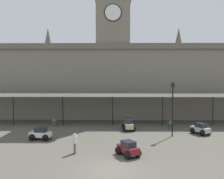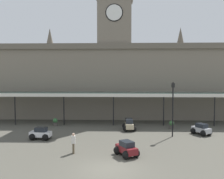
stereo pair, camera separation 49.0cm
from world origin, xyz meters
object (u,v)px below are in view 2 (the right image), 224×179
car_white_sedan (41,134)px  victorian_lamppost (173,103)px  car_silver_sedan (201,130)px  planter_near_kerb (55,122)px  car_beige_estate (129,125)px  car_maroon_sedan (127,149)px  planter_by_canopy (171,125)px  pedestrian_beside_cars (73,142)px

car_white_sedan → victorian_lamppost: victorian_lamppost is taller
car_silver_sedan → planter_near_kerb: size_ratio=2.34×
car_white_sedan → car_beige_estate: bearing=26.6°
car_white_sedan → car_silver_sedan: size_ratio=0.94×
victorian_lamppost → car_maroon_sedan: bearing=-128.1°
car_silver_sedan → planter_by_canopy: 3.81m
car_white_sedan → car_maroon_sedan: bearing=-29.7°
car_beige_estate → car_silver_sedan: bearing=-14.4°
car_silver_sedan → pedestrian_beside_cars: bearing=-151.4°
car_silver_sedan → victorian_lamppost: bearing=-162.7°
car_maroon_sedan → car_beige_estate: car_beige_estate is taller
victorian_lamppost → planter_by_canopy: size_ratio=5.91×
car_maroon_sedan → planter_near_kerb: bearing=127.4°
victorian_lamppost → car_beige_estate: bearing=145.7°
car_white_sedan → car_silver_sedan: bearing=8.6°
planter_near_kerb → planter_by_canopy: size_ratio=1.00×
planter_by_canopy → planter_near_kerb: bearing=174.9°
car_maroon_sedan → car_silver_sedan: (8.19, 7.29, 0.00)m
planter_by_canopy → car_beige_estate: bearing=-170.8°
car_white_sedan → car_beige_estate: size_ratio=0.93×
car_white_sedan → planter_near_kerb: 6.57m
car_maroon_sedan → pedestrian_beside_cars: bearing=173.8°
car_white_sedan → victorian_lamppost: size_ratio=0.37×
car_beige_estate → pedestrian_beside_cars: bearing=-118.8°
car_maroon_sedan → car_beige_estate: 9.27m
planter_near_kerb → car_silver_sedan: bearing=-13.5°
pedestrian_beside_cars → planter_by_canopy: pedestrian_beside_cars is taller
car_beige_estate → victorian_lamppost: (4.38, -2.99, 2.91)m
car_maroon_sedan → planter_by_canopy: bearing=61.0°
car_beige_estate → victorian_lamppost: victorian_lamppost is taller
car_white_sedan → car_silver_sedan: (16.58, 2.51, 0.00)m
car_maroon_sedan → pedestrian_beside_cars: size_ratio=1.35×
car_silver_sedan → pedestrian_beside_cars: (-12.49, -6.82, 0.41)m
planter_near_kerb → car_beige_estate: bearing=-12.8°
victorian_lamppost → planter_by_canopy: 4.88m
car_white_sedan → car_beige_estate: (8.93, 4.47, 0.06)m
car_maroon_sedan → pedestrian_beside_cars: 4.34m
car_white_sedan → victorian_lamppost: 13.71m
car_maroon_sedan → car_white_sedan: bearing=150.3°
car_maroon_sedan → planter_by_canopy: car_maroon_sedan is taller
car_maroon_sedan → car_silver_sedan: 10.96m
pedestrian_beside_cars → victorian_lamppost: (9.21, 5.80, 2.56)m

